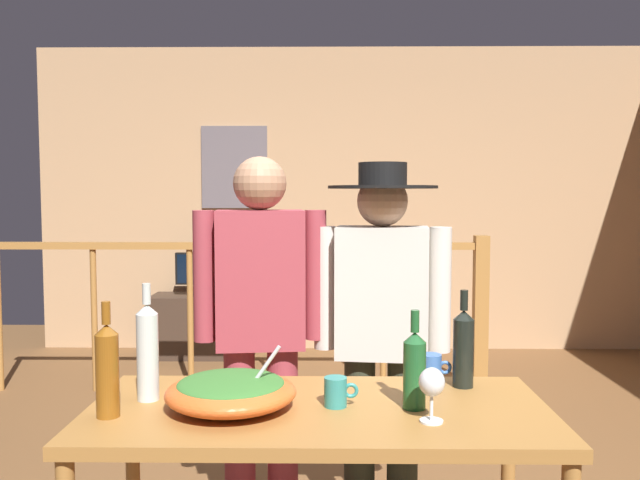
# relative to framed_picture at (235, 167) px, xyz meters

# --- Properties ---
(back_wall) EXTENTS (5.65, 0.10, 2.76)m
(back_wall) POSITION_rel_framed_picture_xyz_m (1.03, 0.06, -0.30)
(back_wall) COLOR tan
(back_wall) RESTS_ON ground_plane
(framed_picture) EXTENTS (0.60, 0.03, 0.75)m
(framed_picture) POSITION_rel_framed_picture_xyz_m (0.00, 0.00, 0.00)
(framed_picture) COLOR #61595E
(stair_railing) EXTENTS (3.59, 0.10, 1.14)m
(stair_railing) POSITION_rel_framed_picture_xyz_m (0.76, -1.33, -0.95)
(stair_railing) COLOR #9E6B33
(stair_railing) RESTS_ON ground_plane
(tv_console) EXTENTS (0.90, 0.40, 0.54)m
(tv_console) POSITION_rel_framed_picture_xyz_m (-0.25, -0.29, -1.41)
(tv_console) COLOR #38281E
(tv_console) RESTS_ON ground_plane
(flat_screen_tv) EXTENTS (0.46, 0.12, 0.38)m
(flat_screen_tv) POSITION_rel_framed_picture_xyz_m (-0.25, -0.32, -0.91)
(flat_screen_tv) COLOR black
(flat_screen_tv) RESTS_ON tv_console
(serving_table) EXTENTS (1.43, 0.68, 0.78)m
(serving_table) POSITION_rel_framed_picture_xyz_m (0.83, -4.04, -0.98)
(serving_table) COLOR #9E6B33
(serving_table) RESTS_ON ground_plane
(salad_bowl) EXTENTS (0.40, 0.40, 0.20)m
(salad_bowl) POSITION_rel_framed_picture_xyz_m (0.56, -4.06, -0.84)
(salad_bowl) COLOR #DB5B23
(salad_bowl) RESTS_ON serving_table
(wine_glass) EXTENTS (0.08, 0.08, 0.16)m
(wine_glass) POSITION_rel_framed_picture_xyz_m (1.16, -4.17, -0.79)
(wine_glass) COLOR silver
(wine_glass) RESTS_ON serving_table
(wine_bottle_green) EXTENTS (0.07, 0.07, 0.31)m
(wine_bottle_green) POSITION_rel_framed_picture_xyz_m (1.12, -4.05, -0.77)
(wine_bottle_green) COLOR #1E5628
(wine_bottle_green) RESTS_ON serving_table
(wine_bottle_dark) EXTENTS (0.07, 0.07, 0.33)m
(wine_bottle_dark) POSITION_rel_framed_picture_xyz_m (1.32, -3.82, -0.76)
(wine_bottle_dark) COLOR black
(wine_bottle_dark) RESTS_ON serving_table
(wine_bottle_clear) EXTENTS (0.07, 0.07, 0.38)m
(wine_bottle_clear) POSITION_rel_framed_picture_xyz_m (0.28, -3.98, -0.74)
(wine_bottle_clear) COLOR silver
(wine_bottle_clear) RESTS_ON serving_table
(wine_bottle_amber) EXTENTS (0.07, 0.07, 0.34)m
(wine_bottle_amber) POSITION_rel_framed_picture_xyz_m (0.21, -4.14, -0.75)
(wine_bottle_amber) COLOR brown
(wine_bottle_amber) RESTS_ON serving_table
(mug_teal) EXTENTS (0.11, 0.07, 0.09)m
(mug_teal) POSITION_rel_framed_picture_xyz_m (0.88, -4.04, -0.85)
(mug_teal) COLOR teal
(mug_teal) RESTS_ON serving_table
(mug_blue) EXTENTS (0.11, 0.08, 0.10)m
(mug_blue) POSITION_rel_framed_picture_xyz_m (1.22, -3.79, -0.85)
(mug_blue) COLOR #3866B2
(mug_blue) RESTS_ON serving_table
(person_standing_left) EXTENTS (0.55, 0.26, 1.59)m
(person_standing_left) POSITION_rel_framed_picture_xyz_m (0.58, -3.33, -0.75)
(person_standing_left) COLOR #9E3842
(person_standing_left) RESTS_ON ground_plane
(person_standing_right) EXTENTS (0.56, 0.45, 1.57)m
(person_standing_right) POSITION_rel_framed_picture_xyz_m (1.08, -3.33, -0.75)
(person_standing_right) COLOR #2D3323
(person_standing_right) RESTS_ON ground_plane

